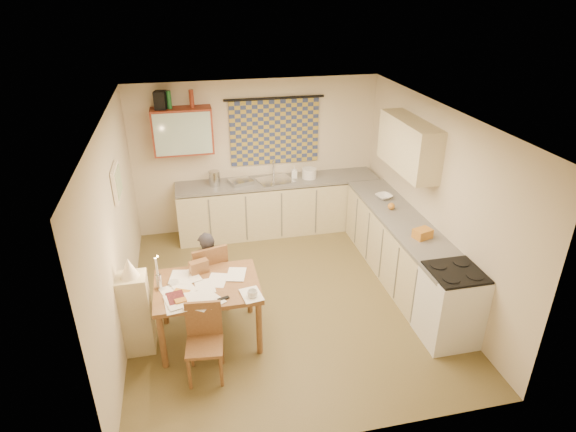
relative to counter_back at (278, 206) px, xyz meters
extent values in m
cube|color=brown|center=(-0.29, -1.95, -0.46)|extent=(4.00, 4.50, 0.02)
cube|color=white|center=(-0.29, -1.95, 2.06)|extent=(4.00, 4.50, 0.02)
cube|color=beige|center=(-0.29, 0.31, 0.80)|extent=(4.00, 0.02, 2.50)
cube|color=beige|center=(-0.29, -4.21, 0.80)|extent=(4.00, 0.02, 2.50)
cube|color=beige|center=(-2.30, -1.95, 0.80)|extent=(0.02, 4.50, 2.50)
cube|color=beige|center=(1.72, -1.95, 0.80)|extent=(0.02, 4.50, 2.50)
cube|color=navy|center=(0.01, 0.27, 1.20)|extent=(1.45, 0.03, 1.05)
cylinder|color=black|center=(0.01, 0.25, 1.75)|extent=(1.60, 0.04, 0.04)
cube|color=maroon|center=(-1.44, 0.13, 1.35)|extent=(0.90, 0.34, 0.70)
cube|color=#99B2A5|center=(-1.44, -0.04, 1.35)|extent=(0.84, 0.02, 0.64)
cube|color=#C5B687|center=(1.54, -1.40, 1.40)|extent=(0.34, 1.30, 0.70)
cube|color=#F4E5CB|center=(-2.26, -1.55, 1.25)|extent=(0.04, 0.50, 0.40)
cube|color=beige|center=(-2.23, -1.55, 1.25)|extent=(0.01, 0.42, 0.32)
cube|color=#C5B687|center=(0.00, 0.00, -0.02)|extent=(3.30, 0.60, 0.86)
cube|color=#5B5956|center=(0.00, 0.00, 0.45)|extent=(3.30, 0.62, 0.04)
cube|color=#C5B687|center=(1.41, -1.80, -0.02)|extent=(0.60, 2.95, 0.86)
cube|color=#5B5956|center=(1.41, -1.80, 0.45)|extent=(0.62, 2.95, 0.04)
cube|color=white|center=(1.41, -3.14, 0.00)|extent=(0.61, 0.61, 0.91)
cube|color=black|center=(1.41, -3.14, 0.47)|extent=(0.58, 0.58, 0.03)
cube|color=silver|center=(-0.04, 0.00, 0.43)|extent=(0.64, 0.56, 0.10)
cylinder|color=silver|center=(-0.03, 0.18, 0.61)|extent=(0.04, 0.04, 0.28)
cube|color=silver|center=(-0.61, 0.00, 0.50)|extent=(0.42, 0.39, 0.06)
cylinder|color=silver|center=(-1.02, 0.00, 0.59)|extent=(0.23, 0.23, 0.24)
cylinder|color=white|center=(0.53, 0.00, 0.55)|extent=(0.31, 0.31, 0.16)
imported|color=white|center=(0.29, 0.05, 0.57)|extent=(0.12, 0.12, 0.20)
imported|color=white|center=(1.41, -1.05, 0.50)|extent=(0.34, 0.34, 0.06)
cube|color=#C07927|center=(1.41, -2.30, 0.53)|extent=(0.26, 0.22, 0.12)
sphere|color=#C07927|center=(1.36, -1.44, 0.52)|extent=(0.10, 0.10, 0.10)
cube|color=black|center=(-1.71, 0.13, 1.83)|extent=(0.19, 0.23, 0.26)
cylinder|color=#195926|center=(-1.59, 0.13, 1.83)|extent=(0.07, 0.07, 0.26)
cylinder|color=maroon|center=(-1.27, 0.13, 1.83)|extent=(0.09, 0.09, 0.26)
cube|color=brown|center=(-1.33, -2.52, 0.27)|extent=(1.18, 0.90, 0.05)
cube|color=brown|center=(-1.30, -1.90, 0.02)|extent=(0.53, 0.53, 0.04)
cube|color=brown|center=(-1.25, -2.09, 0.28)|extent=(0.43, 0.15, 0.48)
cube|color=brown|center=(-1.42, -3.15, -0.04)|extent=(0.42, 0.42, 0.04)
cube|color=brown|center=(-1.40, -2.98, 0.19)|extent=(0.38, 0.08, 0.42)
imported|color=black|center=(-1.29, -1.96, 0.11)|extent=(0.44, 0.32, 1.12)
cube|color=#C5B687|center=(-2.13, -2.55, 0.05)|extent=(0.32, 0.30, 0.99)
cone|color=#F4E5CB|center=(-2.13, -2.55, 0.65)|extent=(0.20, 0.20, 0.22)
cube|color=brown|center=(-1.40, -2.25, 0.38)|extent=(0.24, 0.16, 0.16)
imported|color=white|center=(-0.85, -2.88, 0.34)|extent=(0.17, 0.17, 0.09)
imported|color=maroon|center=(-1.77, -2.75, 0.31)|extent=(0.27, 0.32, 0.02)
imported|color=#C07927|center=(-1.73, -2.65, 0.31)|extent=(0.38, 0.40, 0.02)
cube|color=#C07927|center=(-1.62, -2.81, 0.32)|extent=(0.13, 0.10, 0.04)
cube|color=black|center=(-1.17, -2.84, 0.31)|extent=(0.14, 0.08, 0.02)
cylinder|color=silver|center=(-1.85, -2.48, 0.39)|extent=(0.07, 0.07, 0.18)
cylinder|color=white|center=(-1.85, -2.49, 0.59)|extent=(0.03, 0.03, 0.22)
sphere|color=#FFCC66|center=(-1.83, -2.48, 0.71)|extent=(0.02, 0.02, 0.02)
cube|color=white|center=(-1.20, -2.46, 0.30)|extent=(0.29, 0.35, 0.00)
cube|color=white|center=(-1.35, -2.56, 0.30)|extent=(0.24, 0.31, 0.00)
cube|color=white|center=(-1.72, -2.60, 0.30)|extent=(0.30, 0.35, 0.00)
cube|color=white|center=(-1.65, -2.67, 0.30)|extent=(0.32, 0.36, 0.00)
cube|color=white|center=(-1.30, -2.83, 0.31)|extent=(0.34, 0.36, 0.00)
cube|color=white|center=(-1.68, -2.85, 0.31)|extent=(0.25, 0.32, 0.00)
cube|color=white|center=(-0.98, -2.39, 0.31)|extent=(0.28, 0.34, 0.00)
cube|color=white|center=(-1.51, -2.32, 0.31)|extent=(0.30, 0.35, 0.00)
cube|color=white|center=(-1.40, -2.86, 0.31)|extent=(0.34, 0.36, 0.00)
cube|color=white|center=(-0.86, -2.84, 0.31)|extent=(0.25, 0.33, 0.00)
cube|color=white|center=(-1.59, -2.54, 0.31)|extent=(0.31, 0.36, 0.00)
cube|color=white|center=(-1.50, -2.80, 0.32)|extent=(0.21, 0.30, 0.00)
cube|color=white|center=(-1.63, -2.32, 0.32)|extent=(0.26, 0.33, 0.00)
cube|color=white|center=(-1.67, -2.80, 0.32)|extent=(0.28, 0.34, 0.00)
camera|label=1|loc=(-1.40, -7.17, 3.41)|focal=30.00mm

